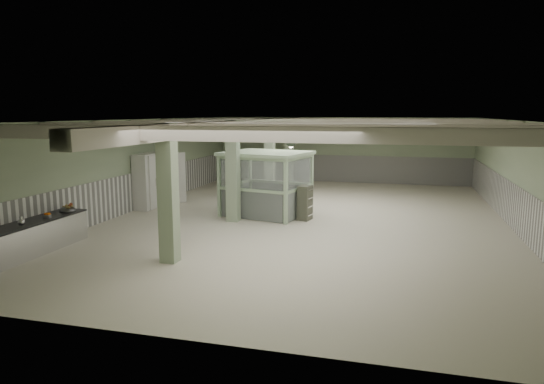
% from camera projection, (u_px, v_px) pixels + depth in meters
% --- Properties ---
extents(floor, '(20.00, 20.00, 0.00)m').
position_uv_depth(floor, '(307.00, 219.00, 17.80)').
color(floor, silver).
rests_on(floor, ground).
extents(ceiling, '(14.00, 20.00, 0.02)m').
position_uv_depth(ceiling, '(308.00, 120.00, 17.22)').
color(ceiling, beige).
rests_on(ceiling, wall_back).
extents(wall_back, '(14.00, 0.02, 3.60)m').
position_uv_depth(wall_back, '(341.00, 150.00, 27.05)').
color(wall_back, '#A1B38F').
rests_on(wall_back, floor).
extents(wall_front, '(14.00, 0.02, 3.60)m').
position_uv_depth(wall_front, '(195.00, 239.00, 7.97)').
color(wall_front, '#A1B38F').
rests_on(wall_front, floor).
extents(wall_left, '(0.02, 20.00, 3.60)m').
position_uv_depth(wall_left, '(134.00, 165.00, 19.28)').
color(wall_left, '#A1B38F').
rests_on(wall_left, floor).
extents(wall_right, '(0.02, 20.00, 3.60)m').
position_uv_depth(wall_right, '(519.00, 177.00, 15.74)').
color(wall_right, '#A1B38F').
rests_on(wall_right, floor).
extents(wainscot_left, '(0.05, 19.90, 1.50)m').
position_uv_depth(wainscot_left, '(136.00, 191.00, 19.44)').
color(wainscot_left, white).
rests_on(wainscot_left, floor).
extents(wainscot_right, '(0.05, 19.90, 1.50)m').
position_uv_depth(wainscot_right, '(516.00, 208.00, 15.92)').
color(wainscot_right, white).
rests_on(wainscot_right, floor).
extents(wainscot_back, '(13.90, 0.05, 1.50)m').
position_uv_depth(wainscot_back, '(340.00, 169.00, 27.20)').
color(wainscot_back, white).
rests_on(wainscot_back, floor).
extents(girder, '(0.45, 19.90, 0.40)m').
position_uv_depth(girder, '(241.00, 126.00, 17.89)').
color(girder, silver).
rests_on(girder, ceiling).
extents(beam_a, '(13.90, 0.35, 0.32)m').
position_uv_depth(beam_a, '(242.00, 134.00, 10.10)').
color(beam_a, silver).
rests_on(beam_a, ceiling).
extents(beam_b, '(13.90, 0.35, 0.32)m').
position_uv_depth(beam_b, '(272.00, 130.00, 12.48)').
color(beam_b, silver).
rests_on(beam_b, ceiling).
extents(beam_c, '(13.90, 0.35, 0.32)m').
position_uv_depth(beam_c, '(293.00, 127.00, 14.87)').
color(beam_c, silver).
rests_on(beam_c, ceiling).
extents(beam_d, '(13.90, 0.35, 0.32)m').
position_uv_depth(beam_d, '(308.00, 125.00, 17.25)').
color(beam_d, silver).
rests_on(beam_d, ceiling).
extents(beam_e, '(13.90, 0.35, 0.32)m').
position_uv_depth(beam_e, '(319.00, 124.00, 19.64)').
color(beam_e, silver).
rests_on(beam_e, ceiling).
extents(beam_f, '(13.90, 0.35, 0.32)m').
position_uv_depth(beam_f, '(328.00, 122.00, 22.02)').
color(beam_f, silver).
rests_on(beam_f, ceiling).
extents(beam_g, '(13.90, 0.35, 0.32)m').
position_uv_depth(beam_g, '(335.00, 121.00, 24.40)').
color(beam_g, silver).
rests_on(beam_g, ceiling).
extents(column_a, '(0.42, 0.42, 3.60)m').
position_uv_depth(column_a, '(168.00, 194.00, 12.42)').
color(column_a, '#94A988').
rests_on(column_a, floor).
extents(column_b, '(0.42, 0.42, 3.60)m').
position_uv_depth(column_b, '(233.00, 171.00, 17.19)').
color(column_b, '#94A988').
rests_on(column_b, floor).
extents(column_c, '(0.42, 0.42, 3.60)m').
position_uv_depth(column_c, '(270.00, 159.00, 21.96)').
color(column_c, '#94A988').
rests_on(column_c, floor).
extents(column_d, '(0.42, 0.42, 3.60)m').
position_uv_depth(column_d, '(289.00, 152.00, 25.78)').
color(column_d, '#94A988').
rests_on(column_d, floor).
extents(pendant_front, '(0.44, 0.44, 0.22)m').
position_uv_depth(pendant_front, '(291.00, 145.00, 12.41)').
color(pendant_front, '#2F3F31').
rests_on(pendant_front, ceiling).
extents(pendant_mid, '(0.44, 0.44, 0.22)m').
position_uv_depth(pendant_mid, '(324.00, 135.00, 17.66)').
color(pendant_mid, '#2F3F31').
rests_on(pendant_mid, ceiling).
extents(pendant_back, '(0.44, 0.44, 0.22)m').
position_uv_depth(pendant_back, '(340.00, 130.00, 22.43)').
color(pendant_back, '#2F3F31').
rests_on(pendant_back, ceiling).
extents(prep_counter, '(0.90, 5.17, 0.91)m').
position_uv_depth(prep_counter, '(12.00, 244.00, 12.70)').
color(prep_counter, silver).
rests_on(prep_counter, floor).
extents(pitcher_far, '(0.24, 0.25, 0.25)m').
position_uv_depth(pitcher_far, '(21.00, 221.00, 12.77)').
color(pitcher_far, silver).
rests_on(pitcher_far, prep_counter).
extents(veg_colander, '(0.56, 0.56, 0.22)m').
position_uv_depth(veg_colander, '(68.00, 208.00, 14.64)').
color(veg_colander, '#46474C').
rests_on(veg_colander, prep_counter).
extents(orange_bowl, '(0.25, 0.25, 0.08)m').
position_uv_depth(orange_bowl, '(48.00, 216.00, 13.81)').
color(orange_bowl, '#B2B2B7').
rests_on(orange_bowl, prep_counter).
extents(walkin_cooler, '(1.16, 2.48, 2.27)m').
position_uv_depth(walkin_cooler, '(155.00, 179.00, 20.16)').
color(walkin_cooler, white).
rests_on(walkin_cooler, floor).
extents(guard_booth, '(3.48, 3.13, 2.41)m').
position_uv_depth(guard_booth, '(266.00, 172.00, 18.31)').
color(guard_booth, '#A6C39C').
rests_on(guard_booth, floor).
extents(filing_cabinet, '(0.52, 0.65, 1.26)m').
position_uv_depth(filing_cabinet, '(305.00, 203.00, 17.56)').
color(filing_cabinet, '#4F5244').
rests_on(filing_cabinet, floor).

